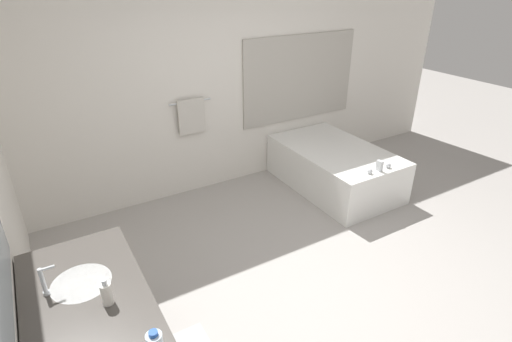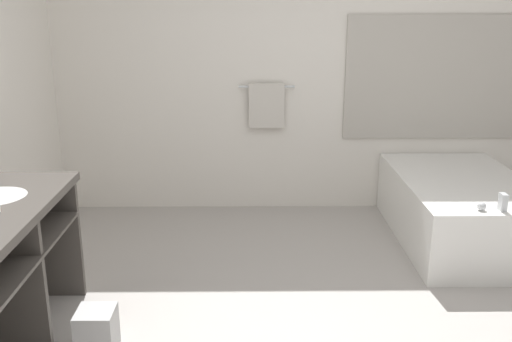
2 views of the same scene
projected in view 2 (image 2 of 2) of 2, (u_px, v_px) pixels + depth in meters
The scene contains 4 objects.
ground_plane at pixel (327, 335), 3.34m from camera, with size 16.00×16.00×0.00m, color #A8A39E.
wall_back_with_blinds at pixel (305, 64), 5.09m from camera, with size 7.40×0.13×2.70m.
bathtub at pixel (461, 207), 4.60m from camera, with size 0.98×1.62×0.64m.
waste_bin at pixel (97, 332), 3.14m from camera, with size 0.21×0.21×0.26m.
Camera 2 is at (-0.45, -2.92, 1.88)m, focal length 40.00 mm.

